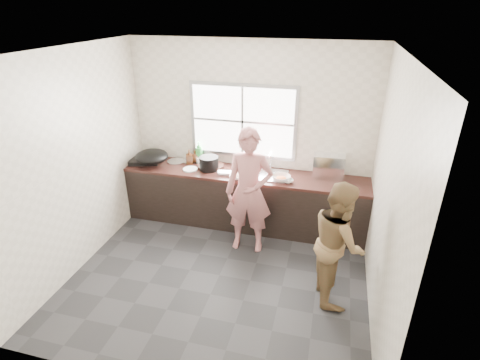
% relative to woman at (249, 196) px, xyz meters
% --- Properties ---
extents(floor, '(3.60, 3.20, 0.01)m').
position_rel_woman_xyz_m(floor, '(-0.21, -0.70, -0.81)').
color(floor, '#2A2A2C').
rests_on(floor, ground).
extents(ceiling, '(3.60, 3.20, 0.01)m').
position_rel_woman_xyz_m(ceiling, '(-0.21, -0.70, 1.90)').
color(ceiling, silver).
rests_on(ceiling, wall_back).
extents(wall_back, '(3.60, 0.01, 2.70)m').
position_rel_woman_xyz_m(wall_back, '(-0.21, 0.90, 0.54)').
color(wall_back, beige).
rests_on(wall_back, ground).
extents(wall_left, '(0.01, 3.20, 2.70)m').
position_rel_woman_xyz_m(wall_left, '(-2.01, -0.70, 0.54)').
color(wall_left, beige).
rests_on(wall_left, ground).
extents(wall_right, '(0.01, 3.20, 2.70)m').
position_rel_woman_xyz_m(wall_right, '(1.60, -0.70, 0.54)').
color(wall_right, beige).
rests_on(wall_right, ground).
extents(wall_front, '(3.60, 0.01, 2.70)m').
position_rel_woman_xyz_m(wall_front, '(-0.21, -2.31, 0.54)').
color(wall_front, beige).
rests_on(wall_front, ground).
extents(cabinet, '(3.60, 0.62, 0.82)m').
position_rel_woman_xyz_m(cabinet, '(-0.21, 0.59, -0.40)').
color(cabinet, black).
rests_on(cabinet, floor).
extents(countertop, '(3.60, 0.64, 0.04)m').
position_rel_woman_xyz_m(countertop, '(-0.21, 0.59, 0.03)').
color(countertop, '#341A15').
rests_on(countertop, cabinet).
extents(sink, '(0.55, 0.45, 0.02)m').
position_rel_woman_xyz_m(sink, '(0.14, 0.59, 0.06)').
color(sink, silver).
rests_on(sink, countertop).
extents(faucet, '(0.02, 0.02, 0.30)m').
position_rel_woman_xyz_m(faucet, '(0.14, 0.79, 0.20)').
color(faucet, silver).
rests_on(faucet, countertop).
extents(window_frame, '(1.60, 0.05, 1.10)m').
position_rel_woman_xyz_m(window_frame, '(-0.31, 0.89, 0.74)').
color(window_frame, '#9EA0A5').
rests_on(window_frame, wall_back).
extents(window_glazing, '(1.50, 0.01, 1.00)m').
position_rel_woman_xyz_m(window_glazing, '(-0.31, 0.86, 0.74)').
color(window_glazing, white).
rests_on(window_glazing, window_frame).
extents(woman, '(0.61, 0.42, 1.62)m').
position_rel_woman_xyz_m(woman, '(0.00, 0.00, 0.00)').
color(woman, '#C97878').
rests_on(woman, floor).
extents(person_side, '(0.70, 0.81, 1.45)m').
position_rel_woman_xyz_m(person_side, '(1.18, -0.67, -0.08)').
color(person_side, brown).
rests_on(person_side, floor).
extents(cutting_board, '(0.46, 0.46, 0.04)m').
position_rel_woman_xyz_m(cutting_board, '(-0.75, 0.66, 0.07)').
color(cutting_board, black).
rests_on(cutting_board, countertop).
extents(cleaver, '(0.23, 0.14, 0.01)m').
position_rel_woman_xyz_m(cleaver, '(-0.47, 0.46, 0.09)').
color(cleaver, silver).
rests_on(cleaver, cutting_board).
extents(bowl_mince, '(0.24, 0.24, 0.05)m').
position_rel_woman_xyz_m(bowl_mince, '(-0.26, 0.38, 0.08)').
color(bowl_mince, white).
rests_on(bowl_mince, countertop).
extents(bowl_crabs, '(0.21, 0.21, 0.07)m').
position_rel_woman_xyz_m(bowl_crabs, '(0.36, 0.45, 0.08)').
color(bowl_crabs, white).
rests_on(bowl_crabs, countertop).
extents(bowl_held, '(0.20, 0.20, 0.06)m').
position_rel_woman_xyz_m(bowl_held, '(0.46, 0.42, 0.08)').
color(bowl_held, white).
rests_on(bowl_held, countertop).
extents(black_pot, '(0.36, 0.36, 0.20)m').
position_rel_woman_xyz_m(black_pot, '(-0.75, 0.57, 0.15)').
color(black_pot, black).
rests_on(black_pot, countertop).
extents(plate_food, '(0.29, 0.29, 0.02)m').
position_rel_woman_xyz_m(plate_food, '(-1.02, 0.49, 0.06)').
color(plate_food, white).
rests_on(plate_food, countertop).
extents(bottle_green, '(0.16, 0.16, 0.34)m').
position_rel_woman_xyz_m(bottle_green, '(-0.99, 0.82, 0.22)').
color(bottle_green, green).
rests_on(bottle_green, countertop).
extents(bottle_brown_tall, '(0.12, 0.12, 0.20)m').
position_rel_woman_xyz_m(bottle_brown_tall, '(-1.12, 0.72, 0.15)').
color(bottle_brown_tall, '#4A2612').
rests_on(bottle_brown_tall, countertop).
extents(bottle_brown_short, '(0.16, 0.16, 0.18)m').
position_rel_woman_xyz_m(bottle_brown_short, '(-1.05, 0.79, 0.14)').
color(bottle_brown_short, '#472411').
rests_on(bottle_brown_short, countertop).
extents(glass_jar, '(0.09, 0.09, 0.10)m').
position_rel_woman_xyz_m(glass_jar, '(-0.98, 0.75, 0.10)').
color(glass_jar, white).
rests_on(glass_jar, countertop).
extents(burner, '(0.56, 0.56, 0.07)m').
position_rel_woman_xyz_m(burner, '(-1.84, 0.64, 0.08)').
color(burner, black).
rests_on(burner, countertop).
extents(wok, '(0.55, 0.55, 0.19)m').
position_rel_woman_xyz_m(wok, '(-1.63, 0.48, 0.21)').
color(wok, black).
rests_on(wok, burner).
extents(dish_rack, '(0.45, 0.33, 0.33)m').
position_rel_woman_xyz_m(dish_rack, '(0.98, 0.82, 0.21)').
color(dish_rack, white).
rests_on(dish_rack, countertop).
extents(pot_lid_left, '(0.36, 0.36, 0.01)m').
position_rel_woman_xyz_m(pot_lid_left, '(-1.35, 0.73, 0.06)').
color(pot_lid_left, silver).
rests_on(pot_lid_left, countertop).
extents(pot_lid_right, '(0.33, 0.33, 0.01)m').
position_rel_woman_xyz_m(pot_lid_right, '(-1.14, 0.82, 0.06)').
color(pot_lid_right, '#B0B3B7').
rests_on(pot_lid_right, countertop).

